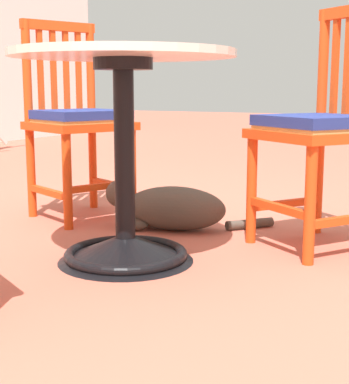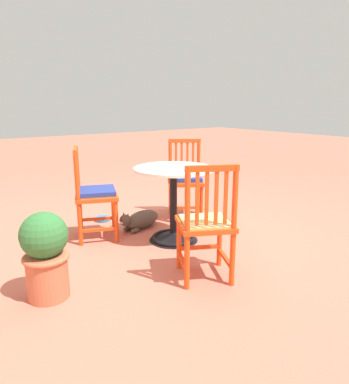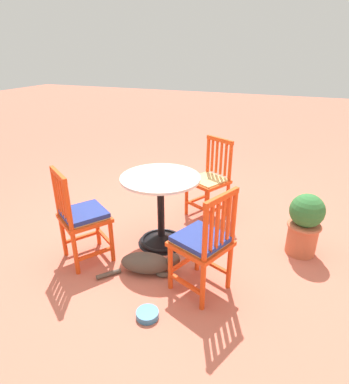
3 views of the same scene
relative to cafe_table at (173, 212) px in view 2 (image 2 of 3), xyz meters
name	(u,v)px [view 2 (image 2 of 3)]	position (x,y,z in m)	size (l,w,h in m)	color
ground_plane	(177,237)	(0.04, -0.07, -0.28)	(24.00, 24.00, 0.00)	#BC604C
cafe_table	(173,212)	(0.00, 0.00, 0.00)	(0.76, 0.76, 0.73)	black
orange_chair_at_corner	(206,225)	(-0.78, 0.27, 0.15)	(0.54, 0.54, 0.91)	#D64214
orange_chair_tucked_in	(185,180)	(0.51, -0.55, 0.16)	(0.55, 0.55, 0.91)	#D64214
orange_chair_by_planter	(94,195)	(0.52, 0.59, 0.16)	(0.52, 0.52, 0.91)	#D64214
tabby_cat	(140,220)	(0.48, 0.10, -0.19)	(0.42, 0.67, 0.23)	#4C4238
terracotta_planter	(46,253)	(-0.34, 1.33, 0.04)	(0.32, 0.32, 0.62)	#B25B3D
pet_water_bowl	(103,219)	(0.96, 0.31, -0.26)	(0.17, 0.17, 0.05)	teal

